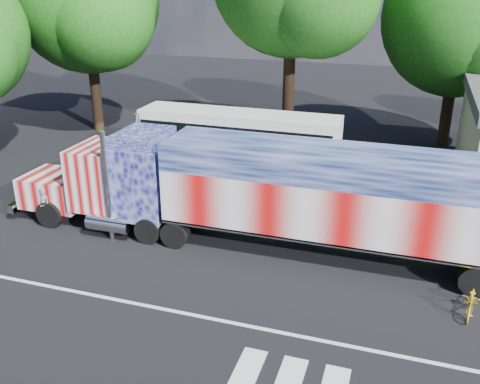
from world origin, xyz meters
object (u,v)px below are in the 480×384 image
(tree_nw_a, at_px, (88,0))
(tree_ne_a, at_px, (464,19))
(bicycle, at_px, (472,302))
(coach_bus, at_px, (239,140))
(woman, at_px, (45,207))
(semi_truck, at_px, (279,193))

(tree_nw_a, distance_m, tree_ne_a, 23.17)
(tree_nw_a, bearing_deg, bicycle, -33.75)
(coach_bus, relative_size, woman, 6.21)
(bicycle, relative_size, tree_nw_a, 0.13)
(tree_ne_a, bearing_deg, tree_nw_a, -171.15)
(semi_truck, bearing_deg, tree_nw_a, 140.97)
(tree_ne_a, bearing_deg, woman, -133.30)
(tree_ne_a, bearing_deg, bicycle, -89.13)
(semi_truck, height_order, tree_ne_a, tree_ne_a)
(coach_bus, distance_m, tree_ne_a, 15.10)
(woman, height_order, bicycle, woman)
(semi_truck, height_order, tree_nw_a, tree_nw_a)
(woman, xyz_separation_m, tree_nw_a, (-6.11, 14.23, 7.70))
(bicycle, height_order, tree_ne_a, tree_ne_a)
(tree_nw_a, bearing_deg, woman, -66.78)
(woman, height_order, tree_nw_a, tree_nw_a)
(semi_truck, distance_m, woman, 10.20)
(semi_truck, relative_size, tree_nw_a, 1.62)
(woman, distance_m, tree_ne_a, 25.38)
(semi_truck, distance_m, tree_nw_a, 21.67)
(tree_nw_a, bearing_deg, tree_ne_a, 8.85)
(tree_ne_a, bearing_deg, semi_truck, -112.08)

